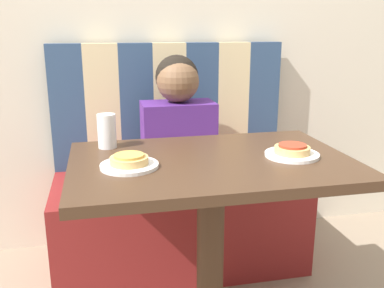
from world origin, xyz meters
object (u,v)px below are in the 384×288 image
Objects in this scene: person at (178,117)px; plate_left at (129,166)px; pizza_left at (129,159)px; drinking_cup at (107,131)px; pizza_right at (292,149)px; plate_right at (292,155)px.

person reaches higher than plate_left.
plate_left is at bearing -90.00° from pizza_left.
plate_left is 0.27m from drinking_cup.
drinking_cup is (-0.35, -0.42, 0.05)m from person.
person is at bearing 66.97° from pizza_left.
plate_left is 1.53× the size of pizza_left.
drinking_cup is at bearing 103.88° from pizza_left.
pizza_left is at bearing 180.00° from pizza_right.
pizza_right is at bearing -66.97° from person.
plate_right is 0.69m from drinking_cup.
plate_right is at bearing -90.00° from pizza_right.
plate_right is 1.53× the size of pizza_left.
plate_left is 1.00× the size of plate_right.
person is at bearing 113.03° from pizza_right.
person is 4.90× the size of pizza_left.
person is 3.21× the size of plate_left.
pizza_right is (0.57, 0.00, 0.00)m from pizza_left.
pizza_left is 0.57m from pizza_right.
pizza_right is at bearing 0.00° from pizza_left.
person is 0.73m from plate_right.
drinking_cup is at bearing 158.09° from plate_right.
person is 0.54m from drinking_cup.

